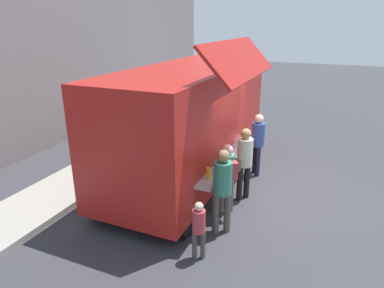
# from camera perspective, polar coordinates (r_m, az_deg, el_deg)

# --- Properties ---
(ground_plane) EXTENTS (60.00, 60.00, 0.00)m
(ground_plane) POSITION_cam_1_polar(r_m,az_deg,el_deg) (8.88, 11.22, -7.90)
(ground_plane) COLOR #38383D
(food_truck_main) EXTENTS (6.38, 3.00, 3.70)m
(food_truck_main) POSITION_cam_1_polar(r_m,az_deg,el_deg) (8.92, -0.25, 4.00)
(food_truck_main) COLOR red
(food_truck_main) RESTS_ON ground
(trash_bin) EXTENTS (0.60, 0.60, 0.86)m
(trash_bin) POSITION_cam_1_polar(r_m,az_deg,el_deg) (13.80, -2.39, 4.47)
(trash_bin) COLOR #2F5B37
(trash_bin) RESTS_ON ground
(customer_front_ordering) EXTENTS (0.56, 0.45, 1.78)m
(customer_front_ordering) POSITION_cam_1_polar(r_m,az_deg,el_deg) (8.07, 8.69, -2.39)
(customer_front_ordering) COLOR black
(customer_front_ordering) RESTS_ON ground
(customer_mid_with_backpack) EXTENTS (0.52, 0.47, 1.62)m
(customer_mid_with_backpack) POSITION_cam_1_polar(r_m,az_deg,el_deg) (7.43, 5.93, -4.78)
(customer_mid_with_backpack) COLOR #504844
(customer_mid_with_backpack) RESTS_ON ground
(customer_rear_waiting) EXTENTS (0.36, 0.36, 1.79)m
(customer_rear_waiting) POSITION_cam_1_polar(r_m,az_deg,el_deg) (6.73, 5.10, -6.75)
(customer_rear_waiting) COLOR #4C4A42
(customer_rear_waiting) RESTS_ON ground
(customer_extra_browsing) EXTENTS (0.35, 0.35, 1.74)m
(customer_extra_browsing) POSITION_cam_1_polar(r_m,az_deg,el_deg) (9.49, 10.92, 0.78)
(customer_extra_browsing) COLOR #1D2235
(customer_extra_browsing) RESTS_ON ground
(child_near_queue) EXTENTS (0.23, 0.23, 1.15)m
(child_near_queue) POSITION_cam_1_polar(r_m,az_deg,el_deg) (6.18, 1.14, -13.46)
(child_near_queue) COLOR #494541
(child_near_queue) RESTS_ON ground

